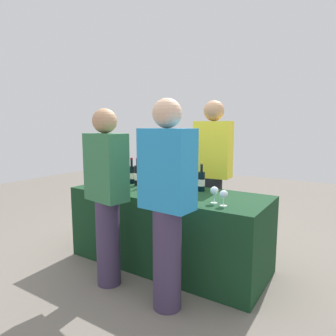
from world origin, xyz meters
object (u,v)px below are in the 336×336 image
object	(u,v)px
wine_bottle_3	(147,177)
guest_1	(167,199)
wine_glass_3	(224,195)
wine_glass_0	(126,180)
wine_bottle_5	(179,180)
wine_glass_2	(214,191)
guest_0	(107,192)
wine_bottle_2	(138,175)
wine_bottle_6	(201,181)
wine_bottle_4	(165,178)
wine_glass_1	(169,186)
menu_board	(174,201)
ice_bucket	(114,177)
wine_bottle_0	(127,173)
server_pouring	(213,170)
wine_bottle_1	(132,174)

from	to	relation	value
wine_bottle_3	guest_1	bearing A→B (deg)	-45.17
wine_glass_3	guest_1	bearing A→B (deg)	-121.21
wine_glass_0	wine_bottle_5	bearing A→B (deg)	32.09
wine_glass_0	wine_glass_2	xyz separation A→B (m)	(1.02, -0.01, 0.00)
guest_0	guest_1	distance (m)	0.67
wine_bottle_2	wine_bottle_3	size ratio (longest dim) A/B	1.03
wine_bottle_3	wine_bottle_6	distance (m)	0.64
wine_bottle_2	wine_bottle_3	world-z (taller)	wine_bottle_2
wine_bottle_3	guest_0	size ratio (longest dim) A/B	0.19
wine_bottle_4	wine_glass_1	size ratio (longest dim) A/B	2.21
menu_board	ice_bucket	bearing A→B (deg)	-85.52
wine_bottle_5	menu_board	xyz separation A→B (m)	(-0.69, 1.02, -0.54)
wine_bottle_0	wine_bottle_4	world-z (taller)	wine_bottle_4
wine_glass_1	server_pouring	xyz separation A→B (m)	(0.11, 0.79, 0.07)
wine_glass_2	wine_bottle_4	bearing A→B (deg)	155.85
wine_glass_3	server_pouring	world-z (taller)	server_pouring
guest_1	wine_glass_0	bearing A→B (deg)	152.88
wine_bottle_1	server_pouring	xyz separation A→B (m)	(0.84, 0.47, 0.06)
server_pouring	guest_0	bearing A→B (deg)	64.90
server_pouring	menu_board	size ratio (longest dim) A/B	2.49
wine_bottle_1	server_pouring	distance (m)	0.96
wine_glass_0	wine_glass_2	world-z (taller)	wine_glass_2
wine_bottle_0	wine_glass_2	xyz separation A→B (m)	(1.32, -0.35, -0.00)
wine_bottle_3	wine_glass_2	bearing A→B (deg)	-15.98
wine_bottle_1	ice_bucket	bearing A→B (deg)	-125.70
wine_glass_2	wine_glass_3	xyz separation A→B (m)	(0.11, -0.05, -0.01)
wine_bottle_5	ice_bucket	world-z (taller)	wine_bottle_5
wine_bottle_2	wine_glass_1	world-z (taller)	wine_bottle_2
wine_glass_3	server_pouring	bearing A→B (deg)	119.80
wine_bottle_1	wine_glass_1	size ratio (longest dim) A/B	2.14
wine_bottle_2	ice_bucket	world-z (taller)	wine_bottle_2
wine_bottle_4	wine_bottle_1	bearing A→B (deg)	-179.77
wine_glass_2	wine_glass_3	distance (m)	0.12
wine_glass_2	wine_glass_0	bearing A→B (deg)	179.68
wine_glass_1	wine_glass_2	distance (m)	0.49
guest_1	menu_board	bearing A→B (deg)	124.07
wine_bottle_0	wine_glass_0	world-z (taller)	wine_bottle_0
wine_bottle_5	wine_bottle_0	bearing A→B (deg)	176.86
wine_bottle_4	wine_bottle_5	bearing A→B (deg)	-6.38
wine_bottle_3	menu_board	bearing A→B (deg)	105.16
server_pouring	wine_glass_1	bearing A→B (deg)	76.79
wine_glass_3	ice_bucket	world-z (taller)	ice_bucket
wine_glass_0	wine_glass_3	bearing A→B (deg)	-2.59
wine_bottle_4	menu_board	distance (m)	1.24
guest_1	wine_bottle_2	bearing A→B (deg)	143.36
wine_glass_1	guest_1	xyz separation A→B (m)	(0.31, -0.52, 0.02)
wine_bottle_3	ice_bucket	bearing A→B (deg)	-163.32
wine_bottle_0	wine_glass_0	xyz separation A→B (m)	(0.29, -0.35, -0.00)
ice_bucket	guest_1	world-z (taller)	guest_1
wine_glass_1	wine_glass_2	world-z (taller)	wine_glass_2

